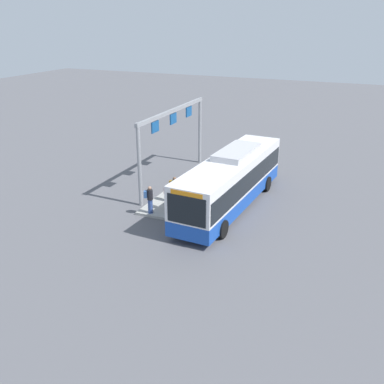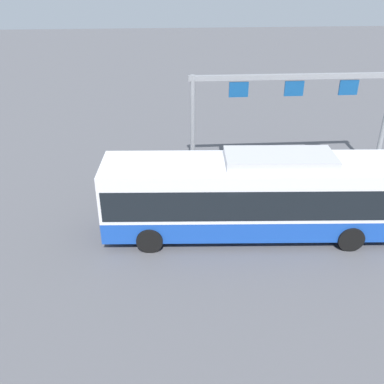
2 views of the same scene
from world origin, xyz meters
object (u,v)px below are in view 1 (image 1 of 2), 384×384
Objects in this scene: person_waiting_mid at (174,189)px; trash_bin at (211,166)px; person_waiting_near at (169,196)px; person_boarding at (150,199)px; bus_main at (231,179)px.

trash_bin is (-6.29, -0.00, -0.44)m from person_waiting_mid.
person_waiting_near is 1.86× the size of trash_bin.
person_boarding is 1.86× the size of trash_bin.
trash_bin is at bearing 115.08° from person_waiting_near.
person_boarding is 8.35m from trash_bin.
person_waiting_mid is (1.08, -3.28, -0.76)m from bus_main.
person_waiting_near is at bearing -58.89° from person_waiting_mid.
trash_bin is at bearing -144.53° from bus_main.
person_boarding and person_waiting_near have the same top height.
bus_main is 3.88m from person_waiting_near.
person_waiting_mid is at bearing 49.64° from person_boarding.
person_waiting_near is 1.26m from person_waiting_mid.
person_waiting_near is at bearing -49.31° from bus_main.
bus_main is at bearing 15.27° from person_boarding.
person_waiting_mid is at bearing -68.50° from bus_main.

